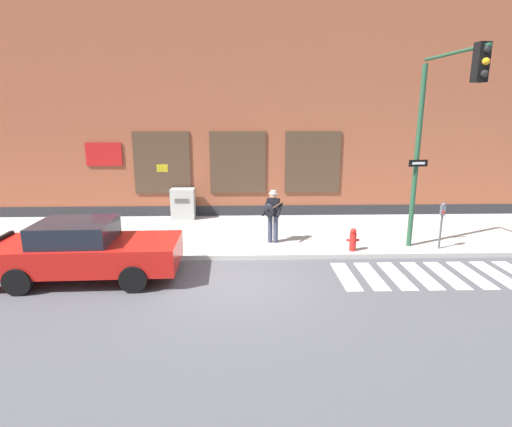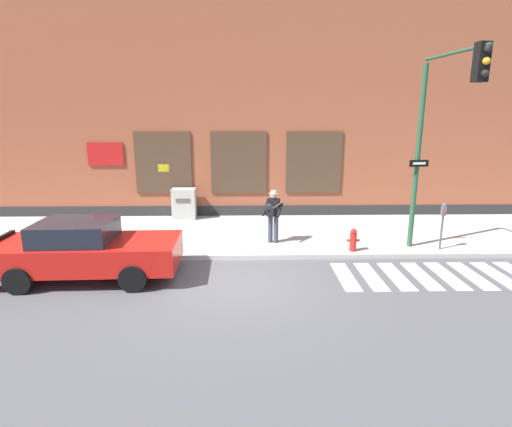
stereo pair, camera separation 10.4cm
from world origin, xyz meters
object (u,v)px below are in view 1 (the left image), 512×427
Objects in this scene: utility_box at (183,204)px; fire_hydrant at (353,240)px; traffic_light at (439,122)px; busker at (272,213)px; red_car at (85,250)px; parking_meter at (442,219)px.

utility_box is 7.02m from fire_hydrant.
fire_hydrant is at bearing 167.18° from traffic_light.
busker is 4.65m from utility_box.
red_car is 2.74× the size of busker.
busker is at bearing -44.44° from utility_box.
utility_box is (-3.31, 3.25, -0.37)m from busker.
red_car is 5.55m from busker.
busker is at bearing 163.12° from traffic_light.
busker is 2.60m from fire_hydrant.
traffic_light is 3.00m from parking_meter.
traffic_light is at bearing -16.88° from busker.
traffic_light reaches higher than utility_box.
busker reaches higher than red_car.
parking_meter is at bearing 40.66° from traffic_light.
parking_meter is (5.08, -0.75, -0.03)m from busker.
traffic_light is at bearing -12.82° from fire_hydrant.
fire_hydrant is (2.37, -0.87, -0.62)m from busker.
busker is 1.18× the size of parking_meter.
busker reaches higher than parking_meter.
red_car reaches higher than utility_box.
fire_hydrant is (7.32, 1.60, -0.28)m from red_car.
traffic_light is (9.35, 1.14, 3.18)m from red_car.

